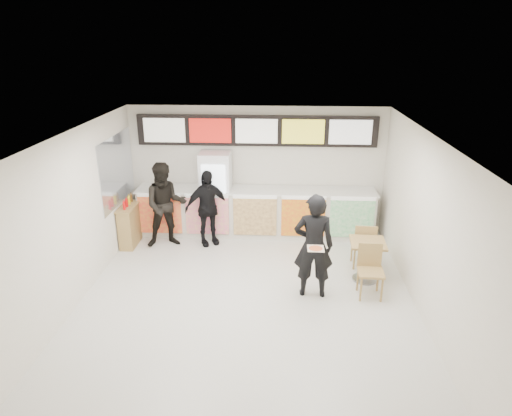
# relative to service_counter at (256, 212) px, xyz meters

# --- Properties ---
(floor) EXTENTS (7.00, 7.00, 0.00)m
(floor) POSITION_rel_service_counter_xyz_m (-0.00, -3.09, -0.57)
(floor) COLOR beige
(floor) RESTS_ON ground
(ceiling) EXTENTS (7.00, 7.00, 0.00)m
(ceiling) POSITION_rel_service_counter_xyz_m (-0.00, -3.09, 2.43)
(ceiling) COLOR white
(ceiling) RESTS_ON wall_back
(wall_back) EXTENTS (6.00, 0.00, 6.00)m
(wall_back) POSITION_rel_service_counter_xyz_m (-0.00, 0.41, 0.93)
(wall_back) COLOR silver
(wall_back) RESTS_ON floor
(wall_left) EXTENTS (0.00, 7.00, 7.00)m
(wall_left) POSITION_rel_service_counter_xyz_m (-3.00, -3.09, 0.93)
(wall_left) COLOR silver
(wall_left) RESTS_ON floor
(wall_right) EXTENTS (0.00, 7.00, 7.00)m
(wall_right) POSITION_rel_service_counter_xyz_m (3.00, -3.09, 0.93)
(wall_right) COLOR silver
(wall_right) RESTS_ON floor
(service_counter) EXTENTS (5.56, 0.77, 1.14)m
(service_counter) POSITION_rel_service_counter_xyz_m (0.00, 0.00, 0.00)
(service_counter) COLOR silver
(service_counter) RESTS_ON floor
(menu_board) EXTENTS (5.50, 0.14, 0.70)m
(menu_board) POSITION_rel_service_counter_xyz_m (0.00, 0.32, 1.88)
(menu_board) COLOR black
(menu_board) RESTS_ON wall_back
(drinks_fridge) EXTENTS (0.70, 0.67, 2.00)m
(drinks_fridge) POSITION_rel_service_counter_xyz_m (-0.93, 0.02, 0.43)
(drinks_fridge) COLOR white
(drinks_fridge) RESTS_ON floor
(mirror_panel) EXTENTS (0.01, 2.00, 1.50)m
(mirror_panel) POSITION_rel_service_counter_xyz_m (-2.99, -0.64, 1.18)
(mirror_panel) COLOR #B2B7BF
(mirror_panel) RESTS_ON wall_left
(customer_main) EXTENTS (0.73, 0.49, 1.96)m
(customer_main) POSITION_rel_service_counter_xyz_m (1.18, -2.65, 0.41)
(customer_main) COLOR black
(customer_main) RESTS_ON floor
(customer_left) EXTENTS (1.11, 0.96, 1.94)m
(customer_left) POSITION_rel_service_counter_xyz_m (-1.96, -0.69, 0.40)
(customer_left) COLOR black
(customer_left) RESTS_ON floor
(customer_mid) EXTENTS (1.10, 0.86, 1.74)m
(customer_mid) POSITION_rel_service_counter_xyz_m (-1.06, -0.56, 0.30)
(customer_mid) COLOR black
(customer_mid) RESTS_ON floor
(pizza_slice) EXTENTS (0.36, 0.36, 0.02)m
(pizza_slice) POSITION_rel_service_counter_xyz_m (1.18, -3.10, 0.58)
(pizza_slice) COLOR beige
(pizza_slice) RESTS_ON customer_main
(cafe_table) EXTENTS (0.69, 1.68, 0.97)m
(cafe_table) POSITION_rel_service_counter_xyz_m (2.25, -2.06, -0.01)
(cafe_table) COLOR tan
(cafe_table) RESTS_ON floor
(condiment_ledge) EXTENTS (0.34, 0.83, 1.11)m
(condiment_ledge) POSITION_rel_service_counter_xyz_m (-2.82, -0.70, -0.10)
(condiment_ledge) COLOR tan
(condiment_ledge) RESTS_ON floor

